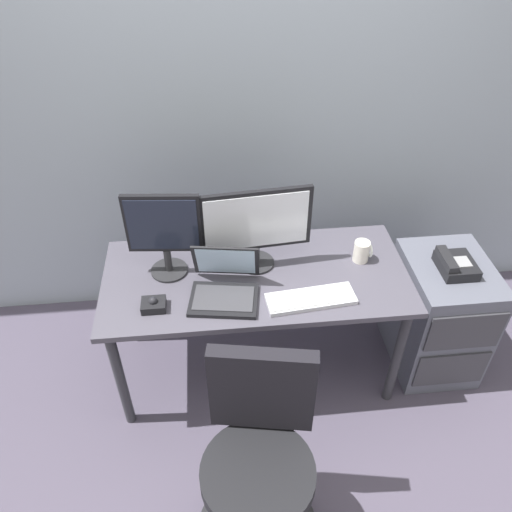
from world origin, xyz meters
name	(u,v)px	position (x,y,z in m)	size (l,w,h in m)	color
ground_plane	(256,366)	(0.00, 0.00, 0.00)	(8.00, 8.00, 0.00)	#4C4657
back_wall	(242,81)	(0.00, 0.69, 1.40)	(6.00, 0.10, 2.80)	#939FAB
desk	(256,287)	(0.00, 0.00, 0.62)	(1.49, 0.68, 0.70)	#494652
file_cabinet	(438,315)	(1.00, -0.03, 0.34)	(0.42, 0.53, 0.68)	#565966
desk_phone	(455,265)	(0.99, -0.04, 0.72)	(0.17, 0.20, 0.09)	black
office_chair	(259,466)	(-0.07, -0.84, 0.44)	(0.52, 0.52, 0.96)	black
monitor_main	(256,225)	(0.01, 0.08, 0.94)	(0.53, 0.18, 0.43)	#262628
monitor_side	(164,231)	(-0.42, 0.07, 0.95)	(0.35, 0.18, 0.44)	#262628
keyboard	(311,299)	(0.23, -0.20, 0.71)	(0.42, 0.18, 0.03)	silver
laptop	(224,285)	(-0.16, -0.12, 0.75)	(0.35, 0.34, 0.23)	black
trackball_mouse	(154,304)	(-0.48, -0.18, 0.72)	(0.11, 0.09, 0.07)	black
coffee_mug	(362,251)	(0.54, 0.06, 0.76)	(0.09, 0.08, 0.11)	silver
cell_phone	(204,250)	(-0.25, 0.22, 0.71)	(0.07, 0.14, 0.01)	black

